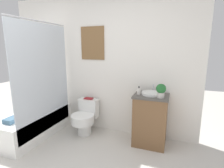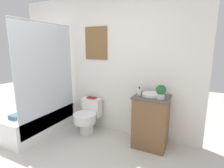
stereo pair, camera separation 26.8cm
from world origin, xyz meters
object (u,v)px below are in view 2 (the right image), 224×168
Objects in this scene: toilet at (88,116)px; book_on_tank at (92,98)px; sink at (152,94)px; soap_bottle at (139,92)px; potted_plant at (161,91)px.

toilet is 0.35m from book_on_tank.
soap_bottle is (-0.19, -0.06, 0.03)m from sink.
book_on_tank is at bearing 90.00° from toilet.
sink is 0.22m from potted_plant.
soap_bottle is at bearing 167.75° from potted_plant.
toilet is 1.30m from sink.
soap_bottle is (0.98, 0.01, 0.58)m from toilet.
soap_bottle reaches higher than book_on_tank.
soap_bottle reaches higher than toilet.
toilet is 2.92× the size of potted_plant.
potted_plant is (1.32, -0.07, 0.64)m from toilet.
toilet is 4.74× the size of soap_bottle.
book_on_tank is (-0.98, 0.14, -0.26)m from soap_bottle.
toilet is at bearing -176.87° from sink.
potted_plant is 1.30× the size of book_on_tank.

